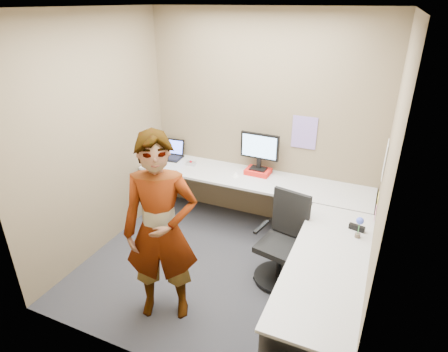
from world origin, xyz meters
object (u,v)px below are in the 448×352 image
at_px(desk, 270,217).
at_px(person, 161,231).
at_px(office_chair, 282,247).
at_px(monitor, 260,148).

bearing_deg(desk, person, -120.38).
bearing_deg(office_chair, monitor, 134.19).
xyz_separation_m(monitor, office_chair, (0.62, -0.97, -0.67)).
height_order(monitor, person, person).
distance_m(monitor, office_chair, 1.33).
xyz_separation_m(desk, person, (-0.66, -1.13, 0.32)).
height_order(monitor, office_chair, monitor).
height_order(desk, monitor, monitor).
distance_m(office_chair, person, 1.36).
relative_size(monitor, person, 0.27).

